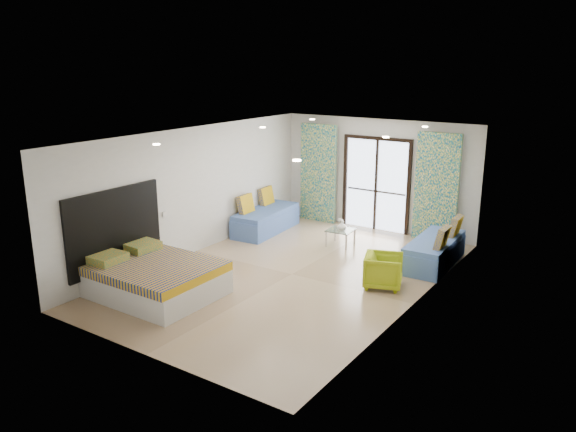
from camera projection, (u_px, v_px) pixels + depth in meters
The scene contains 24 objects.
floor at pixel (292, 274), 10.94m from camera, with size 5.00×7.50×0.01m, color #997B5B, non-canonical shape.
ceiling at pixel (292, 136), 10.22m from camera, with size 5.00×7.50×0.01m, color silver, non-canonical shape.
wall_back at pixel (377, 175), 13.58m from camera, with size 5.00×0.01×2.70m, color silver, non-canonical shape.
wall_front at pixel (139, 265), 7.58m from camera, with size 5.00×0.01×2.70m, color silver, non-canonical shape.
wall_left at pixel (194, 191), 11.92m from camera, with size 0.01×7.50×2.70m, color silver, non-canonical shape.
wall_right at pixel (418, 229), 9.24m from camera, with size 0.01×7.50×2.70m, color silver, non-canonical shape.
balcony_door at pixel (376, 179), 13.58m from camera, with size 1.76×0.08×2.28m.
balcony_rail at pixel (376, 191), 13.67m from camera, with size 1.52×0.03×0.04m, color #595451.
curtain_left at pixel (318, 173), 14.30m from camera, with size 1.00×0.10×2.50m, color white.
curtain_right at pixel (436, 188), 12.63m from camera, with size 1.00×0.10×2.50m, color white.
downlight_a at pixel (156, 144), 9.38m from camera, with size 0.12×0.12×0.02m, color #FFE0B2.
downlight_b at pixel (297, 160), 7.88m from camera, with size 0.12×0.12×0.02m, color #FFE0B2.
downlight_c at pixel (263, 127), 11.78m from camera, with size 0.12×0.12×0.02m, color #FFE0B2.
downlight_d at pixel (386, 137), 10.28m from camera, with size 0.12×0.12×0.02m, color #FFE0B2.
downlight_e at pixel (312, 119), 13.38m from camera, with size 0.12×0.12×0.02m, color #FFE0B2.
downlight_f at pixel (425, 127), 11.88m from camera, with size 0.12×0.12×0.02m, color #FFE0B2.
headboard at pixel (115, 229), 10.25m from camera, with size 0.06×2.10×1.50m, color black.
switch_plate at pixel (165, 214), 11.26m from camera, with size 0.02×0.10×0.10m, color silver.
bed at pixel (155, 278), 9.93m from camera, with size 2.11×1.72×0.73m.
daybed_left at pixel (265, 219), 13.63m from camera, with size 0.94×2.06×0.99m.
daybed_right at pixel (435, 251), 11.39m from camera, with size 0.84×1.98×0.96m.
coffee_table at pixel (341, 231), 12.57m from camera, with size 0.60×0.60×0.64m.
vase at pixel (342, 226), 12.47m from camera, with size 0.21×0.22×0.21m, color white.
armchair at pixel (383, 269), 10.25m from camera, with size 0.66×0.62×0.68m, color #9CB116.
Camera 1 is at (5.64, -8.55, 4.02)m, focal length 35.00 mm.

